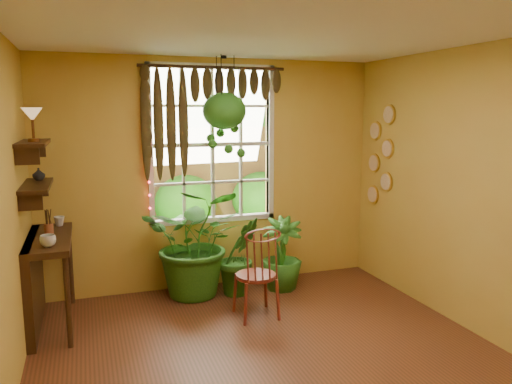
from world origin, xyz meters
TOP-DOWN VIEW (x-y plane):
  - floor at (0.00, 0.00)m, footprint 4.50×4.50m
  - ceiling at (0.00, 0.00)m, footprint 4.50×4.50m
  - wall_back at (0.00, 2.25)m, footprint 4.00×0.00m
  - wall_right at (2.00, 0.00)m, footprint 0.00×4.50m
  - window at (0.00, 2.28)m, footprint 1.52×0.10m
  - valance_vine at (-0.08, 2.16)m, footprint 1.70×0.12m
  - string_lights at (-0.76, 2.19)m, footprint 0.03×0.03m
  - wall_plates at (1.98, 1.79)m, footprint 0.04×0.32m
  - counter_ledge at (-1.91, 1.60)m, footprint 0.40×1.20m
  - shelf_lower at (-1.88, 1.60)m, footprint 0.25×0.90m
  - shelf_upper at (-1.88, 1.60)m, footprint 0.25×0.90m
  - backyard at (0.24, 6.87)m, footprint 14.00×10.00m
  - windsor_chair at (0.16, 1.13)m, footprint 0.42×0.45m
  - potted_plant_left at (-0.28, 1.94)m, footprint 1.40×1.31m
  - potted_plant_mid at (0.19, 1.83)m, footprint 0.56×0.48m
  - potted_plant_right at (0.70, 1.82)m, footprint 0.61×0.61m
  - hanging_basket at (0.08, 2.02)m, footprint 0.49×0.49m
  - cup_a at (-1.78, 1.21)m, footprint 0.14×0.14m
  - cup_b at (-1.72, 2.05)m, footprint 0.12×0.12m
  - brush_jar at (-1.80, 1.68)m, footprint 0.09×0.09m
  - shelf_vase at (-1.87, 1.85)m, footprint 0.15×0.15m
  - tiffany_lamp at (-1.86, 1.49)m, footprint 0.18×0.18m

SIDE VIEW (x-z plane):
  - floor at x=0.00m, z-range 0.00..0.00m
  - windsor_chair at x=0.16m, z-range -0.23..0.87m
  - potted_plant_right at x=0.70m, z-range 0.00..0.86m
  - potted_plant_mid at x=0.19m, z-range 0.00..0.90m
  - counter_ledge at x=-1.91m, z-range 0.10..1.00m
  - potted_plant_left at x=-0.28m, z-range 0.00..1.27m
  - cup_b at x=-1.72m, z-range 0.90..1.00m
  - cup_a at x=-1.78m, z-range 0.90..1.01m
  - brush_jar at x=-1.80m, z-range 0.87..1.18m
  - backyard at x=0.24m, z-range -4.72..7.28m
  - wall_back at x=0.00m, z-range -0.65..3.35m
  - wall_right at x=2.00m, z-range -0.90..3.60m
  - shelf_lower at x=-1.88m, z-range 1.38..1.42m
  - shelf_vase at x=-1.87m, z-range 1.42..1.54m
  - wall_plates at x=1.98m, z-range 1.00..2.10m
  - window at x=0.00m, z-range 0.77..2.63m
  - string_lights at x=-0.76m, z-range 0.98..2.52m
  - shelf_upper at x=-1.88m, z-range 1.78..1.82m
  - hanging_basket at x=0.08m, z-range 1.46..2.61m
  - tiffany_lamp at x=-1.86m, z-range 1.89..2.20m
  - valance_vine at x=-0.08m, z-range 1.73..2.83m
  - ceiling at x=0.00m, z-range 2.70..2.70m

